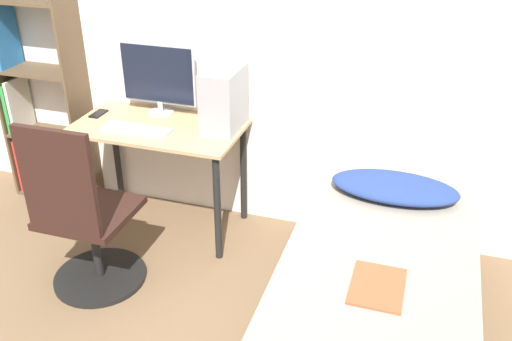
{
  "coord_description": "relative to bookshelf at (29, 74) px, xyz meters",
  "views": [
    {
      "loc": [
        1.21,
        -1.72,
        2.17
      ],
      "look_at": [
        0.4,
        0.8,
        0.75
      ],
      "focal_mm": 40.0,
      "sensor_mm": 36.0,
      "label": 1
    }
  ],
  "objects": [
    {
      "name": "phone",
      "position": [
        0.59,
        -0.11,
        -0.17
      ],
      "size": [
        0.07,
        0.14,
        0.01
      ],
      "color": "black",
      "rests_on": "desk"
    },
    {
      "name": "bed",
      "position": [
        2.52,
        -0.83,
        -0.68
      ],
      "size": [
        0.96,
        1.94,
        0.48
      ],
      "color": "#4C3D2D",
      "rests_on": "ground_plane"
    },
    {
      "name": "magazine",
      "position": [
        2.53,
        -0.98,
        -0.43
      ],
      "size": [
        0.24,
        0.32,
        0.01
      ],
      "color": "#B24C2D",
      "rests_on": "bed"
    },
    {
      "name": "desk",
      "position": [
        1.04,
        -0.15,
        -0.29
      ],
      "size": [
        1.06,
        0.58,
        0.73
      ],
      "color": "tan",
      "rests_on": "ground_plane"
    },
    {
      "name": "pillow",
      "position": [
        2.52,
        -0.12,
        -0.38
      ],
      "size": [
        0.73,
        0.36,
        0.11
      ],
      "color": "navy",
      "rests_on": "bed"
    },
    {
      "name": "monitor",
      "position": [
        0.97,
        0.04,
        0.07
      ],
      "size": [
        0.51,
        0.17,
        0.46
      ],
      "color": "#B7B7BC",
      "rests_on": "desk"
    },
    {
      "name": "keyboard",
      "position": [
        0.96,
        -0.27,
        -0.17
      ],
      "size": [
        0.43,
        0.13,
        0.02
      ],
      "color": "silver",
      "rests_on": "desk"
    },
    {
      "name": "pc_tower",
      "position": [
        1.45,
        -0.06,
        0.01
      ],
      "size": [
        0.2,
        0.35,
        0.38
      ],
      "color": "#99999E",
      "rests_on": "desk"
    },
    {
      "name": "wall_back",
      "position": [
        1.42,
        0.16,
        0.34
      ],
      "size": [
        8.0,
        0.05,
        2.5
      ],
      "color": "silver",
      "rests_on": "ground_plane"
    },
    {
      "name": "office_chair",
      "position": [
        0.93,
        -0.88,
        -0.5
      ],
      "size": [
        0.54,
        0.54,
        1.06
      ],
      "color": "black",
      "rests_on": "ground_plane"
    },
    {
      "name": "bookshelf",
      "position": [
        0.0,
        0.0,
        0.0
      ],
      "size": [
        0.59,
        0.27,
        1.89
      ],
      "color": "brown",
      "rests_on": "ground_plane"
    }
  ]
}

